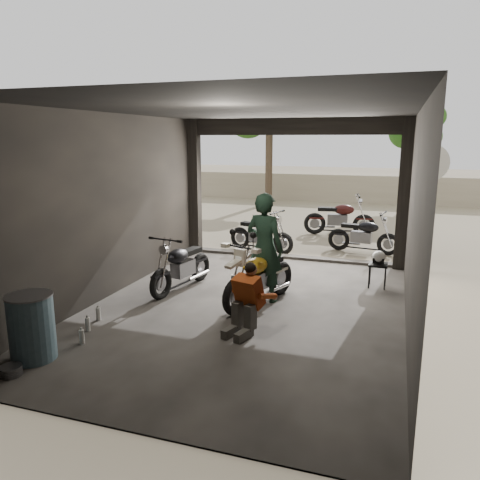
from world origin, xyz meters
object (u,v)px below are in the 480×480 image
Objects in this scene: outside_bike_a at (261,231)px; rider at (265,248)px; main_bike at (260,273)px; oil_drum at (32,328)px; helmet at (379,257)px; mechanic at (244,302)px; outside_bike_b at (339,215)px; stool at (378,267)px; outside_bike_c at (363,232)px; sign_post at (429,179)px; left_bike at (181,262)px.

outside_bike_a is 3.65m from rider.
oil_drum is at bearing -106.63° from main_bike.
main_bike is 2.46m from helmet.
mechanic reaches higher than oil_drum.
outside_bike_b is 0.93× the size of rider.
main_bike is 3.59m from oil_drum.
rider is (-0.53, -6.15, 0.35)m from outside_bike_b.
rider reaches higher than stool.
outside_bike_b is at bearing 105.16° from stool.
outside_bike_b is 2.18m from outside_bike_c.
outside_bike_a is 3.12m from outside_bike_b.
sign_post is at bearing 73.72° from stool.
outside_bike_a reaches higher than helmet.
outside_bike_c is at bearing 63.60° from left_bike.
outside_bike_c is at bearing -93.60° from rider.
rider is at bearing 111.38° from mechanic.
left_bike reaches higher than stool.
sign_post reaches higher than outside_bike_a.
rider reaches higher than left_bike.
left_bike is 0.60× the size of sign_post.
main_bike is 6.38m from outside_bike_b.
rider is (1.62, -0.10, 0.41)m from left_bike.
mechanic is (0.12, -1.48, -0.44)m from rider.
helmet is (1.30, -4.74, -0.00)m from outside_bike_b.
left_bike is at bearing 154.42° from mechanic.
main_bike is 1.95× the size of oil_drum.
outside_bike_b is at bearing -80.36° from rider.
left_bike reaches higher than oil_drum.
stool is (2.89, -2.10, -0.12)m from outside_bike_a.
sign_post is (1.41, 0.46, 1.29)m from outside_bike_c.
outside_bike_c is 5.77× the size of helmet.
outside_bike_c is at bearing -171.83° from sign_post.
outside_bike_b is 1.15× the size of outside_bike_c.
sign_post reaches higher than outside_bike_b.
outside_bike_b reaches higher than left_bike.
outside_bike_a is 0.88× the size of outside_bike_b.
rider reaches higher than outside_bike_b.
mechanic is (1.18, -4.95, -0.02)m from outside_bike_a.
left_bike is 0.83× the size of rider.
outside_bike_c is at bearing 94.33° from mechanic.
sign_post is at bearing -59.13° from outside_bike_a.
left_bike is 0.89× the size of outside_bike_b.
helmet is 3.54m from sign_post.
outside_bike_a is at bearing 125.91° from main_bike.
main_bike is at bearing 166.90° from outside_bike_b.
rider is 0.72× the size of sign_post.
main_bike is at bearing 98.47° from rider.
mechanic is at bearing 176.16° from outside_bike_c.
outside_bike_c is 2.77m from helmet.
main_bike is at bearing -129.97° from sign_post.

